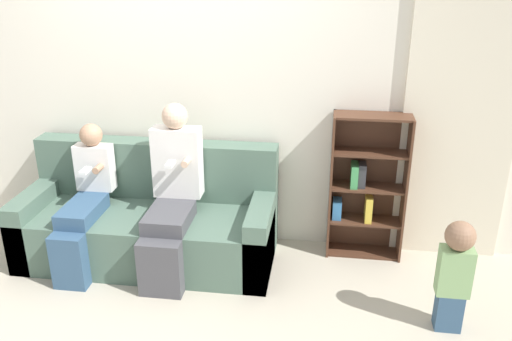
% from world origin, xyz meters
% --- Properties ---
extents(ground_plane, '(14.00, 14.00, 0.00)m').
position_xyz_m(ground_plane, '(0.00, 0.00, 0.00)').
color(ground_plane, '#B2A893').
extents(back_wall, '(10.00, 0.06, 2.55)m').
position_xyz_m(back_wall, '(0.00, 0.93, 1.27)').
color(back_wall, silver).
rests_on(back_wall, ground_plane).
extents(curtain_panel, '(0.82, 0.04, 2.23)m').
position_xyz_m(curtain_panel, '(2.07, 0.88, 1.11)').
color(curtain_panel, beige).
rests_on(curtain_panel, ground_plane).
extents(couch, '(1.94, 0.80, 0.87)m').
position_xyz_m(couch, '(-0.23, 0.51, 0.30)').
color(couch, '#4C6656').
rests_on(couch, ground_plane).
extents(adult_seated, '(0.36, 0.72, 1.24)m').
position_xyz_m(adult_seated, '(0.00, 0.38, 0.63)').
color(adult_seated, '#47474C').
rests_on(adult_seated, ground_plane).
extents(child_seated, '(0.29, 0.73, 1.06)m').
position_xyz_m(child_seated, '(-0.67, 0.33, 0.53)').
color(child_seated, '#335170').
rests_on(child_seated, ground_plane).
extents(toddler_standing, '(0.20, 0.18, 0.77)m').
position_xyz_m(toddler_standing, '(1.94, -0.10, 0.43)').
color(toddler_standing, '#335170').
rests_on(toddler_standing, ground_plane).
extents(bookshelf, '(0.58, 0.24, 1.15)m').
position_xyz_m(bookshelf, '(1.42, 0.81, 0.57)').
color(bookshelf, '#4C2D1E').
rests_on(bookshelf, ground_plane).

